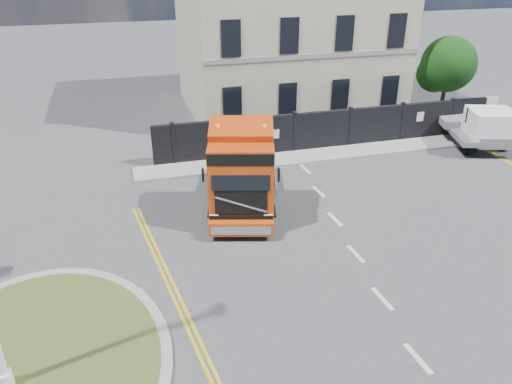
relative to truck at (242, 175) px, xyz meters
name	(u,v)px	position (x,y,z in m)	size (l,w,h in m)	color
ground	(269,261)	(0.06, -3.46, -1.64)	(120.00, 120.00, 0.00)	#424244
traffic_island	(34,368)	(-6.94, -6.46, -1.56)	(6.80, 6.80, 0.17)	gray
hoarding_fence	(341,129)	(6.61, 5.54, -0.64)	(18.80, 0.25, 2.00)	black
georgian_building	(287,13)	(6.06, 13.04, 4.13)	(12.30, 10.30, 12.80)	beige
tree	(445,67)	(14.43, 8.63, 1.40)	(3.20, 3.20, 4.80)	#382619
pavement_far	(337,153)	(6.06, 4.64, -1.58)	(20.00, 1.60, 0.12)	gray
truck	(242,175)	(0.00, 0.00, 0.00)	(3.80, 6.51, 3.67)	black
flatbed_pickup	(481,126)	(13.37, 3.53, -0.47)	(3.57, 5.71, 2.19)	slate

